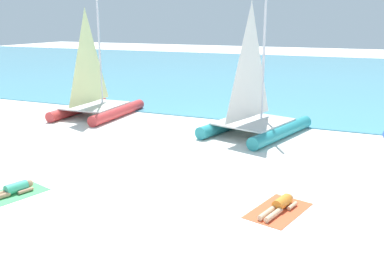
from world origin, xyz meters
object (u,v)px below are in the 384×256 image
(towel_right, at_px, (278,211))
(sunbather_right, at_px, (280,205))
(towel_left, at_px, (10,195))
(sunbather_left, at_px, (12,190))
(sailboat_teal, at_px, (254,113))
(sailboat_red, at_px, (96,99))

(towel_right, bearing_deg, sunbather_right, 75.68)
(towel_right, bearing_deg, towel_left, -164.50)
(sunbather_left, relative_size, sunbather_right, 1.00)
(sailboat_teal, xyz_separation_m, sunbather_right, (2.67, -7.14, -0.79))
(towel_left, relative_size, towel_right, 1.00)
(towel_left, distance_m, sunbather_right, 7.48)
(sailboat_red, height_order, sunbather_left, sailboat_red)
(towel_right, distance_m, sunbather_right, 0.14)
(towel_left, relative_size, sunbather_right, 1.22)
(towel_left, bearing_deg, sunbather_left, 74.27)
(sailboat_red, distance_m, towel_left, 10.29)
(sailboat_red, relative_size, towel_left, 3.15)
(sailboat_red, relative_size, sunbather_left, 3.87)
(sunbather_left, bearing_deg, towel_right, 30.79)
(sailboat_teal, bearing_deg, towel_right, -54.71)
(sailboat_teal, relative_size, sunbather_right, 3.97)
(sailboat_teal, bearing_deg, sunbather_right, -54.42)
(sailboat_teal, height_order, towel_left, sailboat_teal)
(towel_left, bearing_deg, sailboat_teal, 63.84)
(towel_left, distance_m, sunbather_left, 0.14)
(towel_right, bearing_deg, sailboat_teal, 110.24)
(sailboat_red, bearing_deg, towel_right, -36.06)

